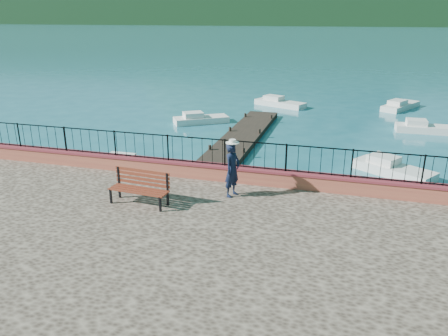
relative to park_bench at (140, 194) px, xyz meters
The scene contains 14 objects.
ground 2.95m from the park_bench, 21.88° to the right, with size 2000.00×2000.00×0.00m, color #19596B.
parapet 3.62m from the park_bench, 49.65° to the left, with size 28.00×0.46×0.58m, color #AD5A3E.
railing 3.69m from the park_bench, 49.65° to the left, with size 27.00×0.05×0.95m, color black.
dock 11.15m from the park_bench, 88.22° to the left, with size 2.00×16.00×0.30m, color #2D231C.
far_forest 299.16m from the park_bench, 89.55° to the left, with size 900.00×60.00×18.00m, color black.
park_bench is the anchor object (origin of this frame).
person 3.10m from the park_bench, 28.71° to the left, with size 0.67×0.44×1.83m, color black.
hat 3.43m from the park_bench, 28.71° to the left, with size 0.44×0.44×0.12m, color white.
boat_0 6.61m from the park_bench, 120.55° to the left, with size 3.69×1.30×0.80m, color silver.
boat_1 12.08m from the park_bench, 45.57° to the left, with size 3.59×1.30×0.80m, color silver.
boat_2 20.42m from the park_bench, 57.79° to the left, with size 3.38×1.30×0.80m, color silver.
boat_3 16.10m from the park_bench, 101.84° to the left, with size 3.62×1.30×0.80m, color silver.
boat_4 22.93m from the park_bench, 87.67° to the left, with size 4.15×1.30×0.80m, color silver.
boat_5 26.41m from the park_bench, 67.51° to the left, with size 4.18×1.30×0.80m, color silver.
Camera 1 is at (3.78, -10.66, 6.95)m, focal length 35.00 mm.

